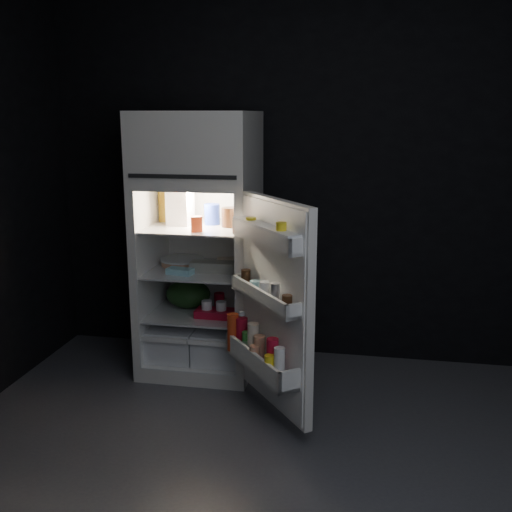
% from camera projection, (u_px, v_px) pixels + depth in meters
% --- Properties ---
extents(floor, '(4.00, 3.40, 0.00)m').
position_uv_depth(floor, '(295.00, 486.00, 2.91)').
color(floor, '#48484D').
rests_on(floor, ground).
extents(wall_back, '(4.00, 0.00, 2.70)m').
position_uv_depth(wall_back, '(327.00, 174.00, 4.22)').
color(wall_back, black).
rests_on(wall_back, ground).
extents(wall_front, '(4.00, 0.00, 2.70)m').
position_uv_depth(wall_front, '(178.00, 375.00, 0.97)').
color(wall_front, black).
rests_on(wall_front, ground).
extents(refrigerator, '(0.76, 0.71, 1.78)m').
position_uv_depth(refrigerator, '(200.00, 235.00, 4.10)').
color(refrigerator, white).
rests_on(refrigerator, ground).
extents(fridge_door, '(0.59, 0.69, 1.22)m').
position_uv_depth(fridge_door, '(270.00, 308.00, 3.41)').
color(fridge_door, white).
rests_on(fridge_door, ground).
extents(milk_jug, '(0.16, 0.16, 0.24)m').
position_uv_depth(milk_jug, '(180.00, 207.00, 4.05)').
color(milk_jug, white).
rests_on(milk_jug, refrigerator).
extents(mayo_jar, '(0.13, 0.13, 0.14)m').
position_uv_depth(mayo_jar, '(212.00, 214.00, 4.07)').
color(mayo_jar, '#223CB9').
rests_on(mayo_jar, refrigerator).
extents(jam_jar, '(0.13, 0.13, 0.13)m').
position_uv_depth(jam_jar, '(230.00, 217.00, 3.98)').
color(jam_jar, black).
rests_on(jam_jar, refrigerator).
extents(amber_bottle, '(0.11, 0.11, 0.22)m').
position_uv_depth(amber_bottle, '(165.00, 206.00, 4.17)').
color(amber_bottle, gold).
rests_on(amber_bottle, refrigerator).
extents(small_carton, '(0.09, 0.07, 0.10)m').
position_uv_depth(small_carton, '(197.00, 224.00, 3.82)').
color(small_carton, red).
rests_on(small_carton, refrigerator).
extents(egg_carton, '(0.31, 0.13, 0.07)m').
position_uv_depth(egg_carton, '(213.00, 267.00, 4.01)').
color(egg_carton, gray).
rests_on(egg_carton, refrigerator).
extents(pie, '(0.37, 0.37, 0.04)m').
position_uv_depth(pie, '(182.00, 262.00, 4.20)').
color(pie, tan).
rests_on(pie, refrigerator).
extents(flat_package, '(0.19, 0.12, 0.04)m').
position_uv_depth(flat_package, '(180.00, 271.00, 3.96)').
color(flat_package, '#85C0CE').
rests_on(flat_package, refrigerator).
extents(wrapped_pkg, '(0.14, 0.13, 0.05)m').
position_uv_depth(wrapped_pkg, '(226.00, 262.00, 4.19)').
color(wrapped_pkg, beige).
rests_on(wrapped_pkg, refrigerator).
extents(produce_bag, '(0.35, 0.30, 0.20)m').
position_uv_depth(produce_bag, '(188.00, 294.00, 4.22)').
color(produce_bag, '#193815').
rests_on(produce_bag, refrigerator).
extents(yogurt_tray, '(0.27, 0.15, 0.05)m').
position_uv_depth(yogurt_tray, '(215.00, 313.00, 4.04)').
color(yogurt_tray, '#B30F28').
rests_on(yogurt_tray, refrigerator).
extents(small_can_red, '(0.10, 0.10, 0.09)m').
position_uv_depth(small_can_red, '(219.00, 299.00, 4.28)').
color(small_can_red, '#B30F28').
rests_on(small_can_red, refrigerator).
extents(small_can_silver, '(0.08, 0.08, 0.09)m').
position_uv_depth(small_can_silver, '(241.00, 300.00, 4.26)').
color(small_can_silver, '#B9BABE').
rests_on(small_can_silver, refrigerator).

